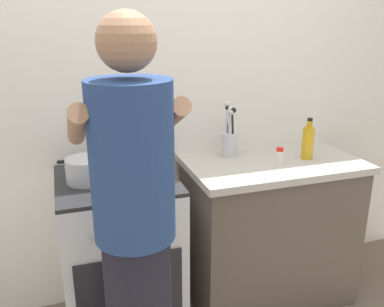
% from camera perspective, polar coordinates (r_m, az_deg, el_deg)
% --- Properties ---
extents(back_wall, '(3.20, 0.10, 2.50)m').
position_cam_1_polar(back_wall, '(2.47, 0.54, 8.46)').
color(back_wall, silver).
rests_on(back_wall, ground).
extents(countertop, '(1.00, 0.60, 0.90)m').
position_cam_1_polar(countertop, '(2.57, 10.62, -10.40)').
color(countertop, brown).
rests_on(countertop, ground).
extents(stove_range, '(0.60, 0.62, 0.90)m').
position_cam_1_polar(stove_range, '(2.31, -9.96, -13.85)').
color(stove_range, silver).
rests_on(stove_range, ground).
extents(pot, '(0.27, 0.21, 0.12)m').
position_cam_1_polar(pot, '(2.08, -14.53, -2.22)').
color(pot, '#B2B2B7').
rests_on(pot, stove_range).
extents(mixing_bowl, '(0.26, 0.26, 0.08)m').
position_cam_1_polar(mixing_bowl, '(2.15, -7.11, -1.62)').
color(mixing_bowl, '#B7B7BC').
rests_on(mixing_bowl, stove_range).
extents(utensil_crock, '(0.10, 0.10, 0.33)m').
position_cam_1_polar(utensil_crock, '(2.40, 5.24, 2.01)').
color(utensil_crock, silver).
rests_on(utensil_crock, countertop).
extents(spice_bottle, '(0.04, 0.04, 0.09)m').
position_cam_1_polar(spice_bottle, '(2.33, 12.16, -0.31)').
color(spice_bottle, silver).
rests_on(spice_bottle, countertop).
extents(oil_bottle, '(0.07, 0.07, 0.24)m').
position_cam_1_polar(oil_bottle, '(2.44, 15.94, 1.58)').
color(oil_bottle, gold).
rests_on(oil_bottle, countertop).
extents(person, '(0.41, 0.50, 1.70)m').
position_cam_1_polar(person, '(1.59, -7.86, -12.46)').
color(person, black).
rests_on(person, ground).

